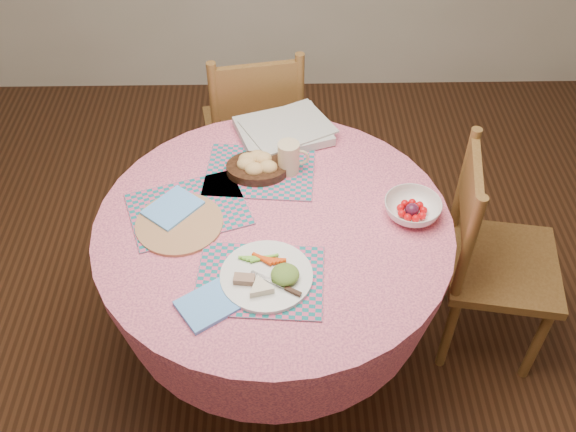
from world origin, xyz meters
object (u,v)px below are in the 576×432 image
(chair_back, at_px, (255,130))
(fruit_bowl, at_px, (412,209))
(chair_right, at_px, (491,256))
(wicker_trivet, at_px, (179,224))
(dinner_plate, at_px, (268,275))
(bread_bowl, at_px, (257,165))
(dining_table, at_px, (274,260))
(latte_mug, at_px, (289,158))

(chair_back, height_order, fruit_bowl, chair_back)
(chair_right, distance_m, wicker_trivet, 1.18)
(dinner_plate, xyz_separation_m, bread_bowl, (-0.04, 0.51, 0.02))
(chair_back, xyz_separation_m, dinner_plate, (0.07, -1.11, 0.27))
(chair_right, height_order, dinner_plate, chair_right)
(bread_bowl, bearing_deg, dining_table, -76.94)
(dinner_plate, bearing_deg, chair_back, 93.81)
(chair_right, distance_m, latte_mug, 0.86)
(wicker_trivet, bearing_deg, bread_bowl, 45.48)
(chair_back, relative_size, latte_mug, 7.68)
(dining_table, bearing_deg, dinner_plate, -93.60)
(chair_right, bearing_deg, bread_bowl, 87.43)
(chair_back, xyz_separation_m, latte_mug, (0.15, -0.59, 0.32))
(chair_right, distance_m, dinner_plate, 0.94)
(dining_table, relative_size, fruit_bowl, 4.91)
(wicker_trivet, bearing_deg, dinner_plate, -39.08)
(chair_back, bearing_deg, bread_bowl, 82.97)
(chair_right, bearing_deg, dining_table, 104.36)
(bread_bowl, xyz_separation_m, fruit_bowl, (0.54, -0.23, -0.01))
(latte_mug, height_order, fruit_bowl, latte_mug)
(chair_right, xyz_separation_m, chair_back, (-0.91, 0.80, 0.01))
(chair_back, bearing_deg, latte_mug, 94.33)
(chair_right, bearing_deg, chair_back, 59.10)
(latte_mug, bearing_deg, fruit_bowl, -29.63)
(dining_table, xyz_separation_m, latte_mug, (0.06, 0.26, 0.26))
(fruit_bowl, bearing_deg, chair_right, 5.77)
(chair_back, distance_m, dinner_plate, 1.15)
(dining_table, xyz_separation_m, chair_back, (-0.09, 0.86, -0.06))
(wicker_trivet, bearing_deg, dining_table, 0.98)
(chair_right, relative_size, latte_mug, 7.56)
(chair_back, height_order, bread_bowl, chair_back)
(latte_mug, bearing_deg, dining_table, -102.70)
(wicker_trivet, bearing_deg, latte_mug, 35.31)
(bread_bowl, bearing_deg, chair_right, -12.69)
(wicker_trivet, xyz_separation_m, dinner_plate, (0.31, -0.25, 0.01))
(dining_table, xyz_separation_m, chair_right, (0.82, 0.06, -0.06))
(dinner_plate, distance_m, bread_bowl, 0.52)
(dining_table, height_order, bread_bowl, bread_bowl)
(chair_back, relative_size, bread_bowl, 4.16)
(chair_right, relative_size, fruit_bowl, 3.73)
(chair_right, xyz_separation_m, dinner_plate, (-0.84, -0.32, 0.28))
(latte_mug, xyz_separation_m, fruit_bowl, (0.42, -0.24, -0.04))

